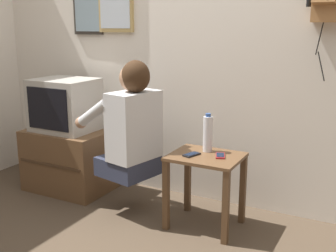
{
  "coord_description": "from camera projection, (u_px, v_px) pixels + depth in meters",
  "views": [
    {
      "loc": [
        1.4,
        -1.92,
        1.39
      ],
      "look_at": [
        0.08,
        0.56,
        0.7
      ],
      "focal_mm": 45.0,
      "sensor_mm": 36.0,
      "label": 1
    }
  ],
  "objects": [
    {
      "name": "tv_stand",
      "position": [
        70.0,
        159.0,
        3.59
      ],
      "size": [
        0.7,
        0.51,
        0.52
      ],
      "color": "brown",
      "rests_on": "ground_plane"
    },
    {
      "name": "water_bottle",
      "position": [
        208.0,
        134.0,
        2.91
      ],
      "size": [
        0.07,
        0.07,
        0.27
      ],
      "color": "silver",
      "rests_on": "side_table"
    },
    {
      "name": "person",
      "position": [
        131.0,
        124.0,
        3.02
      ],
      "size": [
        0.61,
        0.49,
        0.85
      ],
      "rotation": [
        0.0,
        0.0,
        1.35
      ],
      "color": "#2D3347",
      "rests_on": "ground_plane"
    },
    {
      "name": "cell_phone_spare",
      "position": [
        220.0,
        156.0,
        2.82
      ],
      "size": [
        0.1,
        0.14,
        0.01
      ],
      "rotation": [
        0.0,
        0.0,
        0.37
      ],
      "color": "maroon",
      "rests_on": "side_table"
    },
    {
      "name": "television",
      "position": [
        65.0,
        105.0,
        3.48
      ],
      "size": [
        0.49,
        0.42,
        0.43
      ],
      "color": "#ADA89E",
      "rests_on": "tv_stand"
    },
    {
      "name": "wall_back",
      "position": [
        190.0,
        39.0,
        3.24
      ],
      "size": [
        6.8,
        0.05,
        2.55
      ],
      "color": "beige",
      "rests_on": "ground_plane"
    },
    {
      "name": "cell_phone_held",
      "position": [
        192.0,
        155.0,
        2.85
      ],
      "size": [
        0.1,
        0.14,
        0.01
      ],
      "rotation": [
        0.0,
        0.0,
        -0.32
      ],
      "color": "black",
      "rests_on": "side_table"
    },
    {
      "name": "framed_picture",
      "position": [
        88.0,
        12.0,
        3.59
      ],
      "size": [
        0.29,
        0.03,
        0.38
      ],
      "color": "#2D2823"
    },
    {
      "name": "side_table",
      "position": [
        205.0,
        172.0,
        2.88
      ],
      "size": [
        0.48,
        0.39,
        0.52
      ],
      "color": "brown",
      "rests_on": "ground_plane"
    }
  ]
}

